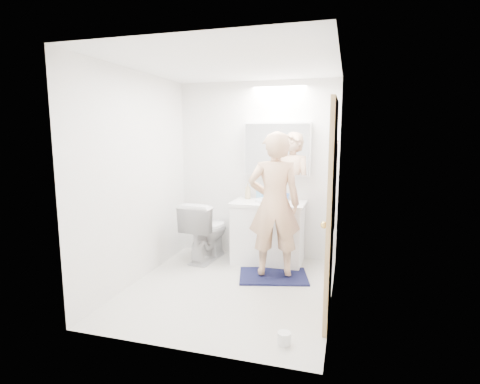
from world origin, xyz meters
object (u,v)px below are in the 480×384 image
at_px(medicine_cabinet, 277,149).
at_px(toilet_paper_roll, 284,338).
at_px(person, 274,204).
at_px(toothbrush_cup, 286,197).
at_px(vanity_cabinet, 268,234).
at_px(soap_bottle_b, 260,193).
at_px(soap_bottle_a, 248,191).
at_px(toilet, 206,230).

xyz_separation_m(medicine_cabinet, toilet_paper_roll, (0.47, -2.11, -1.45)).
xyz_separation_m(person, toothbrush_cup, (0.02, 0.67, -0.02)).
bearing_deg(vanity_cabinet, toilet_paper_roll, -74.21).
bearing_deg(toothbrush_cup, vanity_cabinet, -140.97).
distance_m(medicine_cabinet, soap_bottle_b, 0.63).
distance_m(vanity_cabinet, toilet_paper_roll, 2.00).
relative_size(soap_bottle_b, toilet_paper_roll, 1.60).
bearing_deg(toilet_paper_roll, toothbrush_cup, 99.37).
distance_m(toothbrush_cup, toilet_paper_roll, 2.24).
height_order(toothbrush_cup, toilet_paper_roll, toothbrush_cup).
bearing_deg(soap_bottle_b, toilet_paper_roll, -71.62).
bearing_deg(medicine_cabinet, toothbrush_cup, -21.12).
xyz_separation_m(soap_bottle_b, toothbrush_cup, (0.35, -0.02, -0.04)).
height_order(medicine_cabinet, toilet_paper_roll, medicine_cabinet).
bearing_deg(vanity_cabinet, person, -71.10).
relative_size(soap_bottle_a, soap_bottle_b, 1.22).
height_order(vanity_cabinet, medicine_cabinet, medicine_cabinet).
height_order(toilet, soap_bottle_b, soap_bottle_b).
height_order(medicine_cabinet, person, medicine_cabinet).
bearing_deg(person, toilet, -35.61).
distance_m(toilet, toothbrush_cup, 1.16).
relative_size(vanity_cabinet, toilet_paper_roll, 8.18).
xyz_separation_m(vanity_cabinet, soap_bottle_b, (-0.15, 0.18, 0.52)).
relative_size(soap_bottle_b, toothbrush_cup, 1.74).
relative_size(vanity_cabinet, soap_bottle_a, 4.20).
xyz_separation_m(toilet, soap_bottle_a, (0.51, 0.27, 0.52)).
relative_size(soap_bottle_a, toothbrush_cup, 2.11).
height_order(person, toilet_paper_roll, person).
bearing_deg(medicine_cabinet, toilet, -160.15).
xyz_separation_m(medicine_cabinet, soap_bottle_a, (-0.39, -0.06, -0.57)).
height_order(soap_bottle_a, toothbrush_cup, soap_bottle_a).
bearing_deg(toothbrush_cup, person, -92.01).
distance_m(toilet, soap_bottle_b, 0.89).
distance_m(vanity_cabinet, soap_bottle_b, 0.57).
bearing_deg(soap_bottle_a, vanity_cabinet, -24.98).
distance_m(toilet, soap_bottle_a, 0.78).
relative_size(toilet, soap_bottle_a, 3.79).
bearing_deg(soap_bottle_a, toothbrush_cup, 1.10).
bearing_deg(person, vanity_cabinet, -85.37).
distance_m(soap_bottle_a, toothbrush_cup, 0.52).
relative_size(vanity_cabinet, medicine_cabinet, 1.02).
relative_size(toilet, toothbrush_cup, 8.00).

